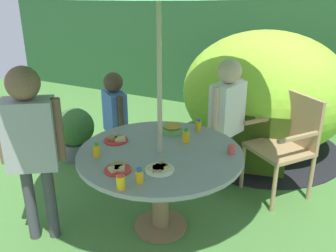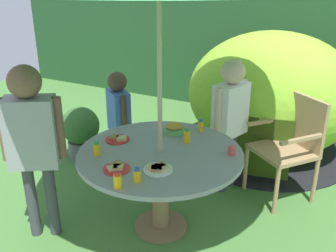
# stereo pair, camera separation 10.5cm
# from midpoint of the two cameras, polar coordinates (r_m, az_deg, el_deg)

# --- Properties ---
(ground_plane) EXTENTS (10.00, 10.00, 0.02)m
(ground_plane) POSITION_cam_midpoint_polar(r_m,az_deg,el_deg) (3.35, -2.01, -15.01)
(ground_plane) COLOR #477A38
(hedge_backdrop) EXTENTS (9.00, 0.70, 1.92)m
(hedge_backdrop) POSITION_cam_midpoint_polar(r_m,az_deg,el_deg) (6.02, 13.50, 11.60)
(hedge_backdrop) COLOR #234C28
(hedge_backdrop) RESTS_ON ground_plane
(garden_table) EXTENTS (1.30, 1.30, 0.71)m
(garden_table) POSITION_cam_midpoint_polar(r_m,az_deg,el_deg) (3.03, -2.16, -6.12)
(garden_table) COLOR brown
(garden_table) RESTS_ON ground_plane
(wooden_chair) EXTENTS (0.69, 0.69, 0.98)m
(wooden_chair) POSITION_cam_midpoint_polar(r_m,az_deg,el_deg) (3.71, 16.64, -1.91)
(wooden_chair) COLOR tan
(wooden_chair) RESTS_ON ground_plane
(dome_tent) EXTENTS (2.27, 2.27, 1.42)m
(dome_tent) POSITION_cam_midpoint_polar(r_m,az_deg,el_deg) (4.54, 13.59, 4.75)
(dome_tent) COLOR #8CC633
(dome_tent) RESTS_ON ground_plane
(potted_plant) EXTENTS (0.43, 0.43, 0.60)m
(potted_plant) POSITION_cam_midpoint_polar(r_m,az_deg,el_deg) (4.44, -14.34, -0.84)
(potted_plant) COLOR #595960
(potted_plant) RESTS_ON ground_plane
(child_in_white_shirt) EXTENTS (0.28, 0.42, 1.30)m
(child_in_white_shirt) POSITION_cam_midpoint_polar(r_m,az_deg,el_deg) (3.56, 8.02, 2.54)
(child_in_white_shirt) COLOR #3F3F47
(child_in_white_shirt) RESTS_ON ground_plane
(child_in_blue_shirt) EXTENTS (0.33, 0.30, 1.12)m
(child_in_blue_shirt) POSITION_cam_midpoint_polar(r_m,az_deg,el_deg) (3.81, -8.75, 2.01)
(child_in_blue_shirt) COLOR #3F3F47
(child_in_blue_shirt) RESTS_ON ground_plane
(child_in_grey_shirt) EXTENTS (0.42, 0.37, 1.42)m
(child_in_grey_shirt) POSITION_cam_midpoint_polar(r_m,az_deg,el_deg) (2.98, -20.84, -1.26)
(child_in_grey_shirt) COLOR #3F3F47
(child_in_grey_shirt) RESTS_ON ground_plane
(snack_bowl) EXTENTS (0.18, 0.18, 0.08)m
(snack_bowl) POSITION_cam_midpoint_polar(r_m,az_deg,el_deg) (3.31, -0.25, -0.33)
(snack_bowl) COLOR #66B259
(snack_bowl) RESTS_ON garden_table
(plate_near_left) EXTENTS (0.21, 0.21, 0.03)m
(plate_near_left) POSITION_cam_midpoint_polar(r_m,az_deg,el_deg) (2.70, -2.39, -6.39)
(plate_near_left) COLOR white
(plate_near_left) RESTS_ON garden_table
(plate_center_back) EXTENTS (0.20, 0.20, 0.03)m
(plate_center_back) POSITION_cam_midpoint_polar(r_m,az_deg,el_deg) (3.19, -8.70, -2.03)
(plate_center_back) COLOR red
(plate_center_back) RESTS_ON garden_table
(plate_front_edge) EXTENTS (0.19, 0.19, 0.03)m
(plate_front_edge) POSITION_cam_midpoint_polar(r_m,az_deg,el_deg) (2.73, -8.65, -6.36)
(plate_front_edge) COLOR red
(plate_front_edge) RESTS_ON garden_table
(juice_bottle_near_right) EXTENTS (0.05, 0.05, 0.12)m
(juice_bottle_near_right) POSITION_cam_midpoint_polar(r_m,az_deg,el_deg) (3.11, 1.74, -1.49)
(juice_bottle_near_right) COLOR yellow
(juice_bottle_near_right) RESTS_ON garden_table
(juice_bottle_far_left) EXTENTS (0.05, 0.05, 0.11)m
(juice_bottle_far_left) POSITION_cam_midpoint_polar(r_m,az_deg,el_deg) (2.94, -11.69, -3.56)
(juice_bottle_far_left) COLOR yellow
(juice_bottle_far_left) RESTS_ON garden_table
(juice_bottle_far_right) EXTENTS (0.05, 0.05, 0.11)m
(juice_bottle_far_right) POSITION_cam_midpoint_polar(r_m,az_deg,el_deg) (3.34, 3.71, 0.10)
(juice_bottle_far_right) COLOR yellow
(juice_bottle_far_right) RESTS_ON garden_table
(juice_bottle_center_front) EXTENTS (0.05, 0.05, 0.10)m
(juice_bottle_center_front) POSITION_cam_midpoint_polar(r_m,az_deg,el_deg) (2.55, -5.48, -7.46)
(juice_bottle_center_front) COLOR yellow
(juice_bottle_center_front) RESTS_ON garden_table
(juice_bottle_mid_left) EXTENTS (0.06, 0.06, 0.11)m
(juice_bottle_mid_left) POSITION_cam_midpoint_polar(r_m,az_deg,el_deg) (2.49, -8.31, -8.29)
(juice_bottle_mid_left) COLOR yellow
(juice_bottle_mid_left) RESTS_ON garden_table
(cup_near) EXTENTS (0.06, 0.06, 0.07)m
(cup_near) POSITION_cam_midpoint_polar(r_m,az_deg,el_deg) (2.96, 8.47, -3.48)
(cup_near) COLOR #E04C47
(cup_near) RESTS_ON garden_table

